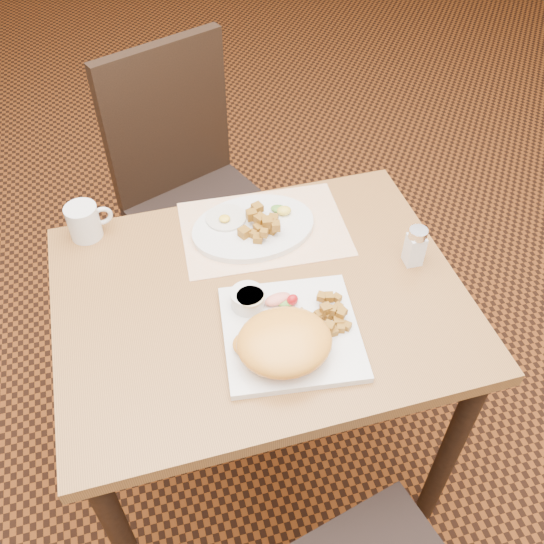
{
  "coord_description": "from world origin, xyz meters",
  "views": [
    {
      "loc": [
        -0.22,
        -0.87,
        1.76
      ],
      "look_at": [
        0.03,
        -0.01,
        0.82
      ],
      "focal_mm": 40.0,
      "sensor_mm": 36.0,
      "label": 1
    }
  ],
  "objects_px": {
    "chair_far": "(192,185)",
    "plate_oval": "(253,227)",
    "plate_square": "(291,333)",
    "coffee_mug": "(85,221)",
    "table": "(261,325)",
    "salt_shaker": "(415,246)"
  },
  "relations": [
    {
      "from": "plate_square",
      "to": "salt_shaker",
      "type": "xyz_separation_m",
      "value": [
        0.33,
        0.13,
        0.04
      ]
    },
    {
      "from": "chair_far",
      "to": "coffee_mug",
      "type": "distance_m",
      "value": 0.56
    },
    {
      "from": "chair_far",
      "to": "plate_square",
      "type": "relative_size",
      "value": 3.46
    },
    {
      "from": "table",
      "to": "plate_square",
      "type": "xyz_separation_m",
      "value": [
        0.03,
        -0.13,
        0.12
      ]
    },
    {
      "from": "table",
      "to": "salt_shaker",
      "type": "relative_size",
      "value": 9.0
    },
    {
      "from": "table",
      "to": "plate_square",
      "type": "distance_m",
      "value": 0.18
    },
    {
      "from": "plate_oval",
      "to": "salt_shaker",
      "type": "xyz_separation_m",
      "value": [
        0.33,
        -0.2,
        0.04
      ]
    },
    {
      "from": "table",
      "to": "plate_oval",
      "type": "distance_m",
      "value": 0.24
    },
    {
      "from": "chair_far",
      "to": "plate_oval",
      "type": "distance_m",
      "value": 0.54
    },
    {
      "from": "table",
      "to": "plate_square",
      "type": "relative_size",
      "value": 3.21
    },
    {
      "from": "coffee_mug",
      "to": "plate_oval",
      "type": "bearing_deg",
      "value": -13.73
    },
    {
      "from": "plate_square",
      "to": "coffee_mug",
      "type": "xyz_separation_m",
      "value": [
        -0.39,
        0.43,
        0.04
      ]
    },
    {
      "from": "chair_far",
      "to": "plate_oval",
      "type": "height_order",
      "value": "chair_far"
    },
    {
      "from": "salt_shaker",
      "to": "coffee_mug",
      "type": "distance_m",
      "value": 0.78
    },
    {
      "from": "plate_square",
      "to": "salt_shaker",
      "type": "height_order",
      "value": "salt_shaker"
    },
    {
      "from": "table",
      "to": "plate_oval",
      "type": "relative_size",
      "value": 2.96
    },
    {
      "from": "chair_far",
      "to": "plate_oval",
      "type": "xyz_separation_m",
      "value": [
        0.08,
        -0.49,
        0.22
      ]
    },
    {
      "from": "table",
      "to": "chair_far",
      "type": "xyz_separation_m",
      "value": [
        -0.04,
        0.7,
        -0.1
      ]
    },
    {
      "from": "plate_oval",
      "to": "table",
      "type": "bearing_deg",
      "value": -100.67
    },
    {
      "from": "table",
      "to": "coffee_mug",
      "type": "relative_size",
      "value": 8.24
    },
    {
      "from": "chair_far",
      "to": "plate_square",
      "type": "bearing_deg",
      "value": 73.84
    },
    {
      "from": "coffee_mug",
      "to": "plate_square",
      "type": "bearing_deg",
      "value": -48.07
    }
  ]
}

